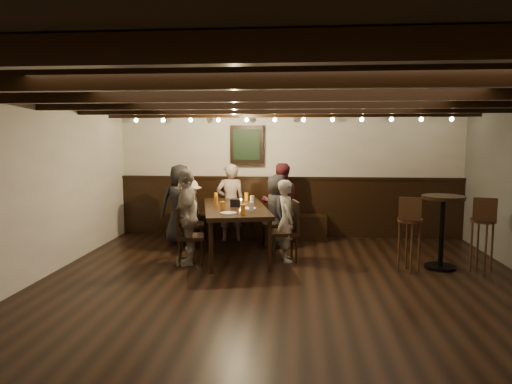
# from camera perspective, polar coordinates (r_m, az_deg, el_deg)

# --- Properties ---
(room) EXTENTS (7.00, 7.00, 7.00)m
(room) POSITION_cam_1_polar(r_m,az_deg,el_deg) (7.46, 1.82, 0.61)
(room) COLOR black
(room) RESTS_ON ground
(dining_table) EXTENTS (1.37, 2.26, 0.79)m
(dining_table) POSITION_cam_1_polar(r_m,az_deg,el_deg) (7.29, -2.64, -2.29)
(dining_table) COLOR black
(dining_table) RESTS_ON floor
(chair_left_near) EXTENTS (0.48, 0.48, 0.89)m
(chair_left_near) POSITION_cam_1_polar(r_m,az_deg,el_deg) (7.80, -8.18, -5.15)
(chair_left_near) COLOR black
(chair_left_near) RESTS_ON floor
(chair_left_far) EXTENTS (0.47, 0.47, 0.86)m
(chair_left_far) POSITION_cam_1_polar(r_m,az_deg,el_deg) (6.92, -8.31, -6.75)
(chair_left_far) COLOR black
(chair_left_far) RESTS_ON floor
(chair_right_near) EXTENTS (0.47, 0.47, 0.86)m
(chair_right_near) POSITION_cam_1_polar(r_m,az_deg,el_deg) (7.90, 2.34, -5.00)
(chair_right_near) COLOR black
(chair_right_near) RESTS_ON floor
(chair_right_far) EXTENTS (0.50, 0.50, 0.92)m
(chair_right_far) POSITION_cam_1_polar(r_m,az_deg,el_deg) (7.03, 3.56, -6.32)
(chair_right_far) COLOR black
(chair_right_far) RESTS_ON floor
(person_bench_left) EXTENTS (0.77, 0.59, 1.42)m
(person_bench_left) POSITION_cam_1_polar(r_m,az_deg,el_deg) (8.17, -9.44, -1.52)
(person_bench_left) COLOR black
(person_bench_left) RESTS_ON floor
(person_bench_centre) EXTENTS (0.57, 0.44, 1.41)m
(person_bench_centre) POSITION_cam_1_polar(r_m,az_deg,el_deg) (8.33, -3.20, -1.29)
(person_bench_centre) COLOR gray
(person_bench_centre) RESTS_ON floor
(person_bench_right) EXTENTS (0.79, 0.67, 1.42)m
(person_bench_right) POSITION_cam_1_polar(r_m,az_deg,el_deg) (8.29, 3.09, -1.29)
(person_bench_right) COLOR maroon
(person_bench_right) RESTS_ON floor
(person_left_near) EXTENTS (0.60, 0.86, 1.21)m
(person_left_near) POSITION_cam_1_polar(r_m,az_deg,el_deg) (7.74, -8.45, -2.75)
(person_left_near) COLOR #A5968C
(person_left_near) RESTS_ON floor
(person_left_far) EXTENTS (0.52, 0.89, 1.43)m
(person_left_far) POSITION_cam_1_polar(r_m,az_deg,el_deg) (6.83, -8.64, -3.06)
(person_left_far) COLOR #9F937F
(person_left_far) RESTS_ON floor
(person_right_near) EXTENTS (0.52, 0.68, 1.26)m
(person_right_near) POSITION_cam_1_polar(r_m,az_deg,el_deg) (7.84, 2.59, -2.38)
(person_right_near) COLOR black
(person_right_near) RESTS_ON floor
(person_right_far) EXTENTS (0.39, 0.51, 1.25)m
(person_right_far) POSITION_cam_1_polar(r_m,az_deg,el_deg) (6.97, 3.83, -3.58)
(person_right_far) COLOR #9F9786
(person_right_far) RESTS_ON floor
(pint_a) EXTENTS (0.07, 0.07, 0.14)m
(pint_a) POSITION_cam_1_polar(r_m,az_deg,el_deg) (7.95, -5.05, -0.57)
(pint_a) COLOR #BF7219
(pint_a) RESTS_ON dining_table
(pint_b) EXTENTS (0.07, 0.07, 0.14)m
(pint_b) POSITION_cam_1_polar(r_m,az_deg,el_deg) (7.93, -1.21, -0.56)
(pint_b) COLOR #BF7219
(pint_b) RESTS_ON dining_table
(pint_c) EXTENTS (0.07, 0.07, 0.14)m
(pint_c) POSITION_cam_1_polar(r_m,az_deg,el_deg) (7.35, -5.04, -1.17)
(pint_c) COLOR #BF7219
(pint_c) RESTS_ON dining_table
(pint_d) EXTENTS (0.07, 0.07, 0.14)m
(pint_d) POSITION_cam_1_polar(r_m,az_deg,el_deg) (7.50, -0.48, -0.99)
(pint_d) COLOR silver
(pint_d) RESTS_ON dining_table
(pint_e) EXTENTS (0.07, 0.07, 0.14)m
(pint_e) POSITION_cam_1_polar(r_m,az_deg,el_deg) (6.81, -4.20, -1.79)
(pint_e) COLOR #BF7219
(pint_e) RESTS_ON dining_table
(pint_f) EXTENTS (0.07, 0.07, 0.14)m
(pint_f) POSITION_cam_1_polar(r_m,az_deg,el_deg) (6.75, -0.59, -1.86)
(pint_f) COLOR silver
(pint_f) RESTS_ON dining_table
(pint_g) EXTENTS (0.07, 0.07, 0.14)m
(pint_g) POSITION_cam_1_polar(r_m,az_deg,el_deg) (6.49, -1.66, -2.21)
(pint_g) COLOR #BF7219
(pint_g) RESTS_ON dining_table
(plate_near) EXTENTS (0.24, 0.24, 0.01)m
(plate_near) POSITION_cam_1_polar(r_m,az_deg,el_deg) (6.58, -3.47, -2.64)
(plate_near) COLOR white
(plate_near) RESTS_ON dining_table
(plate_far) EXTENTS (0.24, 0.24, 0.01)m
(plate_far) POSITION_cam_1_polar(r_m,az_deg,el_deg) (7.00, -0.98, -2.06)
(plate_far) COLOR white
(plate_far) RESTS_ON dining_table
(condiment_caddy) EXTENTS (0.15, 0.10, 0.12)m
(condiment_caddy) POSITION_cam_1_polar(r_m,az_deg,el_deg) (7.22, -2.62, -1.37)
(condiment_caddy) COLOR black
(condiment_caddy) RESTS_ON dining_table
(candle) EXTENTS (0.05, 0.05, 0.05)m
(candle) POSITION_cam_1_polar(r_m,az_deg,el_deg) (7.58, -1.92, -1.25)
(candle) COLOR beige
(candle) RESTS_ON dining_table
(high_top_table) EXTENTS (0.60, 0.60, 1.06)m
(high_top_table) POSITION_cam_1_polar(r_m,az_deg,el_deg) (7.04, 22.27, -3.36)
(high_top_table) COLOR black
(high_top_table) RESTS_ON floor
(bar_stool_left) EXTENTS (0.36, 0.38, 1.07)m
(bar_stool_left) POSITION_cam_1_polar(r_m,az_deg,el_deg) (6.77, 18.59, -6.16)
(bar_stool_left) COLOR #331C10
(bar_stool_left) RESTS_ON floor
(bar_stool_right) EXTENTS (0.36, 0.38, 1.07)m
(bar_stool_right) POSITION_cam_1_polar(r_m,az_deg,el_deg) (7.12, 26.38, -5.89)
(bar_stool_right) COLOR #331C10
(bar_stool_right) RESTS_ON floor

